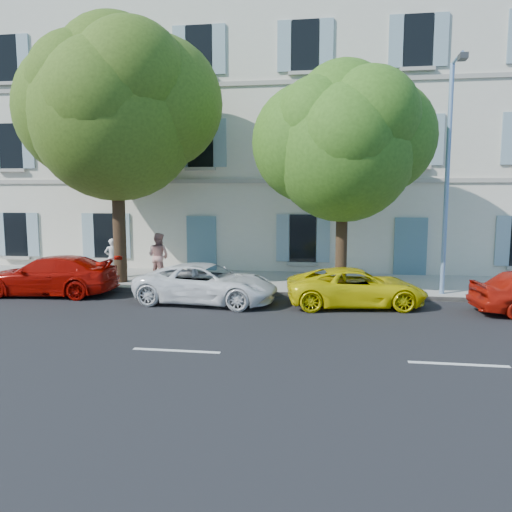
% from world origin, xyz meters
% --- Properties ---
extents(ground, '(90.00, 90.00, 0.00)m').
position_xyz_m(ground, '(0.00, 0.00, 0.00)').
color(ground, black).
extents(sidewalk, '(36.00, 4.50, 0.15)m').
position_xyz_m(sidewalk, '(0.00, 4.45, 0.07)').
color(sidewalk, '#A09E96').
rests_on(sidewalk, ground).
extents(kerb, '(36.00, 0.16, 0.16)m').
position_xyz_m(kerb, '(0.00, 2.28, 0.08)').
color(kerb, '#9E998E').
rests_on(kerb, ground).
extents(building, '(28.00, 7.00, 12.00)m').
position_xyz_m(building, '(0.00, 10.20, 6.00)').
color(building, beige).
rests_on(building, ground).
extents(car_red_coupe, '(4.75, 2.15, 1.35)m').
position_xyz_m(car_red_coupe, '(-6.19, 1.31, 0.67)').
color(car_red_coupe, '#9D0A04').
rests_on(car_red_coupe, ground).
extents(car_white_coupe, '(4.70, 2.50, 1.26)m').
position_xyz_m(car_white_coupe, '(-0.53, 0.88, 0.63)').
color(car_white_coupe, white).
rests_on(car_white_coupe, ground).
extents(car_yellow_supercar, '(4.52, 2.57, 1.19)m').
position_xyz_m(car_yellow_supercar, '(4.17, 1.12, 0.59)').
color(car_yellow_supercar, yellow).
rests_on(car_yellow_supercar, ground).
extents(tree_left, '(6.09, 6.09, 9.44)m').
position_xyz_m(tree_left, '(-4.49, 3.33, 6.22)').
color(tree_left, '#3A2819').
rests_on(tree_left, sidewalk).
extents(tree_right, '(4.82, 4.82, 7.42)m').
position_xyz_m(tree_right, '(3.73, 2.81, 4.91)').
color(tree_right, '#3A2819').
rests_on(tree_right, sidewalk).
extents(street_lamp, '(0.24, 1.58, 7.47)m').
position_xyz_m(street_lamp, '(7.07, 2.63, 4.38)').
color(street_lamp, '#7293BF').
rests_on(street_lamp, sidewalk).
extents(pedestrian_a, '(0.68, 0.60, 1.57)m').
position_xyz_m(pedestrian_a, '(-5.20, 4.16, 0.93)').
color(pedestrian_a, silver).
rests_on(pedestrian_a, sidewalk).
extents(pedestrian_b, '(1.04, 0.90, 1.82)m').
position_xyz_m(pedestrian_b, '(-3.24, 4.03, 1.06)').
color(pedestrian_b, tan).
rests_on(pedestrian_b, sidewalk).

